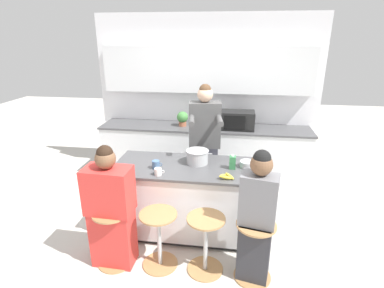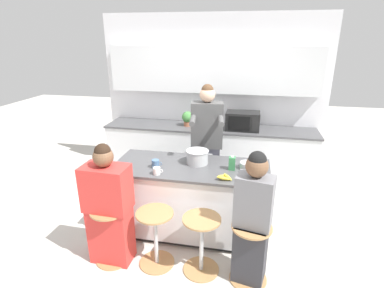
% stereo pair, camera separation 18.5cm
% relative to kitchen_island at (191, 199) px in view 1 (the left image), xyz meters
% --- Properties ---
extents(ground_plane, '(16.00, 16.00, 0.00)m').
position_rel_kitchen_island_xyz_m(ground_plane, '(0.00, 0.00, -0.45)').
color(ground_plane, beige).
extents(wall_back, '(3.74, 0.22, 2.70)m').
position_rel_kitchen_island_xyz_m(wall_back, '(0.00, 1.85, 1.09)').
color(wall_back, white).
rests_on(wall_back, ground_plane).
extents(back_counter, '(3.48, 0.62, 0.92)m').
position_rel_kitchen_island_xyz_m(back_counter, '(0.00, 1.55, 0.01)').
color(back_counter, silver).
rests_on(back_counter, ground_plane).
extents(kitchen_island, '(1.84, 0.79, 0.89)m').
position_rel_kitchen_island_xyz_m(kitchen_island, '(0.00, 0.00, 0.00)').
color(kitchen_island, black).
rests_on(kitchen_island, ground_plane).
extents(bar_stool_leftmost, '(0.39, 0.39, 0.64)m').
position_rel_kitchen_island_xyz_m(bar_stool_leftmost, '(-0.74, -0.69, -0.09)').
color(bar_stool_leftmost, tan).
rests_on(bar_stool_leftmost, ground_plane).
extents(bar_stool_center_left, '(0.39, 0.39, 0.64)m').
position_rel_kitchen_island_xyz_m(bar_stool_center_left, '(-0.25, -0.66, -0.09)').
color(bar_stool_center_left, tan).
rests_on(bar_stool_center_left, ground_plane).
extents(bar_stool_center_right, '(0.39, 0.39, 0.64)m').
position_rel_kitchen_island_xyz_m(bar_stool_center_right, '(0.25, -0.66, -0.09)').
color(bar_stool_center_right, tan).
rests_on(bar_stool_center_right, ground_plane).
extents(bar_stool_rightmost, '(0.39, 0.39, 0.64)m').
position_rel_kitchen_island_xyz_m(bar_stool_rightmost, '(0.74, -0.70, -0.09)').
color(bar_stool_rightmost, tan).
rests_on(bar_stool_rightmost, ground_plane).
extents(person_cooking, '(0.49, 0.61, 1.77)m').
position_rel_kitchen_island_xyz_m(person_cooking, '(0.09, 0.62, 0.43)').
color(person_cooking, '#383842').
rests_on(person_cooking, ground_plane).
extents(person_wrapped_blanket, '(0.48, 0.30, 1.36)m').
position_rel_kitchen_island_xyz_m(person_wrapped_blanket, '(-0.74, -0.67, 0.19)').
color(person_wrapped_blanket, red).
rests_on(person_wrapped_blanket, ground_plane).
extents(person_seated_near, '(0.38, 0.32, 1.39)m').
position_rel_kitchen_island_xyz_m(person_seated_near, '(0.74, -0.67, 0.20)').
color(person_seated_near, '#333338').
rests_on(person_seated_near, ground_plane).
extents(cooking_pot, '(0.36, 0.27, 0.16)m').
position_rel_kitchen_island_xyz_m(cooking_pot, '(0.06, 0.10, 0.52)').
color(cooking_pot, '#B7BABC').
rests_on(cooking_pot, kitchen_island).
extents(fruit_bowl, '(0.17, 0.17, 0.07)m').
position_rel_kitchen_island_xyz_m(fruit_bowl, '(0.65, 0.07, 0.48)').
color(fruit_bowl, '#B7BABC').
rests_on(fruit_bowl, kitchen_island).
extents(coffee_cup_near, '(0.11, 0.08, 0.08)m').
position_rel_kitchen_island_xyz_m(coffee_cup_near, '(-0.33, -0.29, 0.48)').
color(coffee_cup_near, white).
rests_on(coffee_cup_near, kitchen_island).
extents(coffee_cup_far, '(0.12, 0.09, 0.10)m').
position_rel_kitchen_island_xyz_m(coffee_cup_far, '(-0.39, -0.12, 0.49)').
color(coffee_cup_far, '#4C7099').
rests_on(coffee_cup_far, kitchen_island).
extents(banana_bunch, '(0.19, 0.13, 0.06)m').
position_rel_kitchen_island_xyz_m(banana_bunch, '(0.42, -0.28, 0.47)').
color(banana_bunch, yellow).
rests_on(banana_bunch, kitchen_island).
extents(juice_carton, '(0.07, 0.07, 0.17)m').
position_rel_kitchen_island_xyz_m(juice_carton, '(0.48, 0.00, 0.52)').
color(juice_carton, '#38844C').
rests_on(juice_carton, kitchen_island).
extents(microwave, '(0.53, 0.34, 0.29)m').
position_rel_kitchen_island_xyz_m(microwave, '(0.54, 1.51, 0.62)').
color(microwave, black).
rests_on(microwave, back_counter).
extents(potted_plant, '(0.19, 0.19, 0.25)m').
position_rel_kitchen_island_xyz_m(potted_plant, '(-0.37, 1.55, 0.60)').
color(potted_plant, '#A86042').
rests_on(potted_plant, back_counter).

